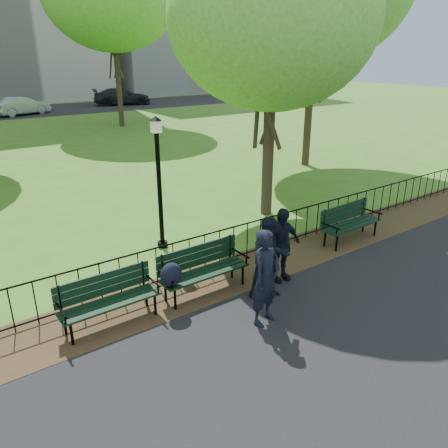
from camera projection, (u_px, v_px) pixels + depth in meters
ground at (271, 307)px, 8.45m from camera, size 120.00×120.00×0.00m
asphalt_path at (438, 417)px, 5.88m from camera, size 60.00×9.20×0.01m
dirt_strip at (225, 276)px, 9.58m from camera, size 60.00×1.60×0.01m
iron_fence at (212, 248)px, 9.78m from camera, size 24.06×0.06×1.00m
park_bench_main at (189, 269)px, 8.51m from camera, size 1.99×0.59×1.07m
park_bench_left_a at (107, 294)px, 7.77m from camera, size 1.80×0.57×1.02m
park_bench_right_a at (349, 219)px, 11.26m from camera, size 1.86×0.64×1.05m
lamppost at (159, 179)px, 10.43m from camera, size 0.29×0.29×3.26m
tree_near_e at (273, 19)px, 11.44m from camera, size 5.61×5.61×7.82m
person_left at (266, 278)px, 7.66m from camera, size 0.74×0.59×1.80m
person_mid at (270, 258)px, 8.51m from camera, size 0.92×0.70×1.68m
person_right at (281, 245)px, 9.17m from camera, size 0.99×0.49×1.63m
sedan_silver at (22, 106)px, 34.40m from camera, size 4.54×2.82×1.41m
sedan_dark at (122, 96)px, 41.27m from camera, size 5.65×3.60×1.52m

